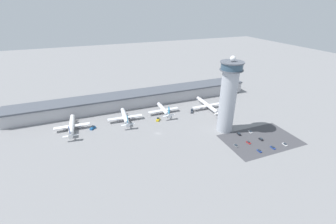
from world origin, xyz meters
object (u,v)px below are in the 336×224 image
airplane_gate_bravo (125,117)px  car_navy_sedan (261,139)px  service_truck_catering (93,128)px  car_grey_coupe (239,134)px  car_maroon_suv (236,146)px  car_silver_sedan (259,151)px  car_green_van (273,148)px  airplane_gate_alpha (72,126)px  service_truck_baggage (158,119)px  airplane_gate_charlie (164,110)px  car_yellow_taxi (250,132)px  car_white_wagon (285,144)px  car_black_suv (249,142)px  control_tower (228,96)px  airplane_gate_delta (208,105)px  service_truck_fuel (192,111)px

airplane_gate_bravo → car_navy_sedan: (101.67, -76.25, -3.75)m
service_truck_catering → car_grey_coupe: size_ratio=1.32×
service_truck_catering → car_maroon_suv: bearing=-33.9°
car_silver_sedan → car_green_van: bearing=-1.8°
airplane_gate_alpha → car_grey_coupe: airplane_gate_alpha is taller
airplane_gate_alpha → service_truck_baggage: size_ratio=6.19×
car_navy_sedan → airplane_gate_charlie: bearing=127.5°
car_yellow_taxi → car_white_wagon: (13.29, -26.77, 0.01)m
car_silver_sedan → airplane_gate_alpha: bearing=147.0°
airplane_gate_bravo → service_truck_baggage: size_ratio=5.52×
airplane_gate_bravo → car_maroon_suv: (75.65, -76.15, -3.82)m
airplane_gate_alpha → car_black_suv: (137.77, -76.74, -3.92)m
car_silver_sedan → car_white_wagon: bearing=-1.0°
car_green_van → control_tower: bearing=117.0°
airplane_gate_alpha → car_navy_sedan: airplane_gate_alpha is taller
service_truck_catering → car_yellow_taxi: 145.27m
airplane_gate_delta → service_truck_fuel: airplane_gate_delta is taller
car_yellow_taxi → car_silver_sedan: (-12.82, -26.31, 0.01)m
service_truck_catering → car_green_van: (133.42, -85.43, -0.51)m
airplane_gate_alpha → car_silver_sedan: 164.40m
control_tower → service_truck_catering: bearing=157.9°
airplane_gate_alpha → airplane_gate_delta: 140.04m
airplane_gate_alpha → car_yellow_taxi: airplane_gate_alpha is taller
airplane_gate_delta → car_maroon_suv: (-14.92, -71.01, -3.86)m
airplane_gate_delta → service_truck_fuel: 19.76m
airplane_gate_delta → car_white_wagon: (24.04, -84.36, -3.83)m
car_green_van → car_maroon_suv: bearing=153.0°
airplane_gate_alpha → car_yellow_taxi: size_ratio=8.60×
car_grey_coupe → service_truck_baggage: bearing=138.5°
airplane_gate_bravo → car_navy_sedan: bearing=-36.9°
car_green_van → car_white_wagon: bearing=-0.1°
airplane_gate_charlie → car_silver_sedan: bearing=-62.8°
airplane_gate_charlie → car_black_suv: (46.92, -78.54, -3.59)m
service_truck_fuel → car_silver_sedan: bearing=-78.2°
airplane_gate_bravo → service_truck_fuel: (71.10, -5.47, -3.32)m
airplane_gate_bravo → airplane_gate_delta: airplane_gate_bravo is taller
airplane_gate_charlie → car_silver_sedan: airplane_gate_charlie is taller
airplane_gate_bravo → car_silver_sedan: airplane_gate_bravo is taller
airplane_gate_bravo → airplane_gate_alpha: bearing=179.5°
airplane_gate_bravo → airplane_gate_delta: 90.71m
service_truck_baggage → car_white_wagon: bearing=-43.3°
control_tower → car_yellow_taxi: bearing=-33.1°
car_navy_sedan → car_yellow_taxi: 13.51m
airplane_gate_delta → car_maroon_suv: size_ratio=10.20×
service_truck_baggage → car_white_wagon: (83.88, -79.03, -0.44)m
car_silver_sedan → car_black_suv: size_ratio=0.96×
car_white_wagon → car_black_suv: 29.34m
control_tower → car_navy_sedan: 46.93m
airplane_gate_charlie → car_yellow_taxi: (59.82, -64.99, -3.61)m
service_truck_fuel → airplane_gate_delta: bearing=1.0°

